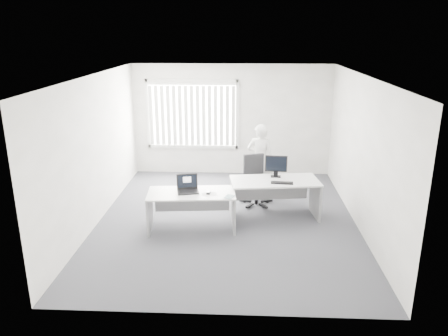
{
  "coord_description": "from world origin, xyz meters",
  "views": [
    {
      "loc": [
        0.32,
        -7.89,
        3.58
      ],
      "look_at": [
        -0.06,
        0.15,
        1.03
      ],
      "focal_mm": 35.0,
      "sensor_mm": 36.0,
      "label": 1
    }
  ],
  "objects_px": {
    "laptop": "(188,185)",
    "monitor": "(276,166)",
    "person": "(260,159)",
    "desk_near": "(192,203)",
    "office_chair": "(256,189)",
    "desk_far": "(274,191)"
  },
  "relations": [
    {
      "from": "desk_far",
      "to": "monitor",
      "type": "relative_size",
      "value": 4.12
    },
    {
      "from": "desk_far",
      "to": "office_chair",
      "type": "relative_size",
      "value": 1.7
    },
    {
      "from": "laptop",
      "to": "desk_far",
      "type": "bearing_deg",
      "value": 8.47
    },
    {
      "from": "person",
      "to": "desk_near",
      "type": "bearing_deg",
      "value": 66.08
    },
    {
      "from": "desk_near",
      "to": "desk_far",
      "type": "xyz_separation_m",
      "value": [
        1.57,
        0.63,
        0.03
      ]
    },
    {
      "from": "person",
      "to": "office_chair",
      "type": "bearing_deg",
      "value": 90.32
    },
    {
      "from": "desk_far",
      "to": "laptop",
      "type": "relative_size",
      "value": 4.64
    },
    {
      "from": "office_chair",
      "to": "laptop",
      "type": "xyz_separation_m",
      "value": [
        -1.28,
        -1.34,
        0.55
      ]
    },
    {
      "from": "person",
      "to": "laptop",
      "type": "height_order",
      "value": "person"
    },
    {
      "from": "monitor",
      "to": "office_chair",
      "type": "bearing_deg",
      "value": 131.21
    },
    {
      "from": "desk_far",
      "to": "person",
      "type": "xyz_separation_m",
      "value": [
        -0.24,
        1.3,
        0.25
      ]
    },
    {
      "from": "desk_near",
      "to": "desk_far",
      "type": "distance_m",
      "value": 1.69
    },
    {
      "from": "office_chair",
      "to": "monitor",
      "type": "height_order",
      "value": "monitor"
    },
    {
      "from": "person",
      "to": "monitor",
      "type": "height_order",
      "value": "person"
    },
    {
      "from": "desk_near",
      "to": "laptop",
      "type": "height_order",
      "value": "laptop"
    },
    {
      "from": "desk_far",
      "to": "laptop",
      "type": "xyz_separation_m",
      "value": [
        -1.63,
        -0.63,
        0.32
      ]
    },
    {
      "from": "monitor",
      "to": "desk_far",
      "type": "bearing_deg",
      "value": -93.94
    },
    {
      "from": "monitor",
      "to": "person",
      "type": "bearing_deg",
      "value": 108.05
    },
    {
      "from": "laptop",
      "to": "person",
      "type": "bearing_deg",
      "value": 41.79
    },
    {
      "from": "laptop",
      "to": "monitor",
      "type": "bearing_deg",
      "value": 14.24
    },
    {
      "from": "office_chair",
      "to": "laptop",
      "type": "distance_m",
      "value": 1.93
    },
    {
      "from": "laptop",
      "to": "monitor",
      "type": "height_order",
      "value": "monitor"
    }
  ]
}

